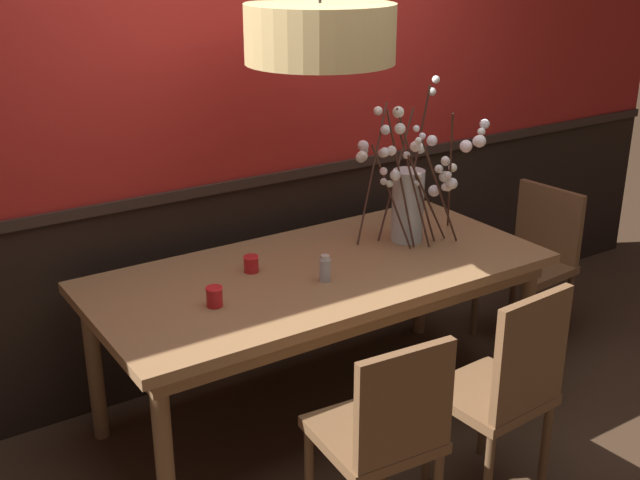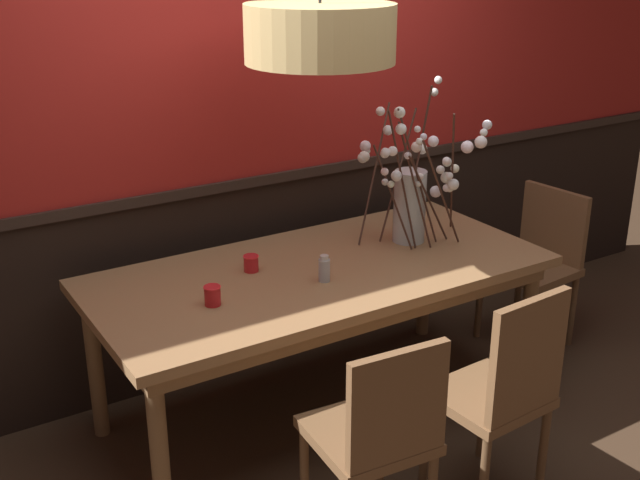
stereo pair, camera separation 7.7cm
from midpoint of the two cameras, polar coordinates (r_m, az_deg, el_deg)
The scene contains 12 objects.
ground_plane at distance 3.96m, azimuth 0.57°, elevation -12.27°, with size 24.00×24.00×0.00m, color #422D1E.
back_wall at distance 3.98m, azimuth -4.64°, elevation 8.71°, with size 6.07×0.14×2.67m.
dining_table at distance 3.63m, azimuth 0.61°, elevation -3.17°, with size 2.08×0.97×0.77m.
chair_near_side_right at distance 3.23m, azimuth 13.67°, elevation -10.30°, with size 0.43×0.42×0.95m.
chair_far_side_left at distance 4.29m, azimuth -8.70°, elevation -1.67°, with size 0.48×0.42×0.96m.
chair_near_side_left at distance 2.92m, azimuth 4.96°, elevation -13.65°, with size 0.43×0.45×0.90m.
chair_head_east_end at distance 4.60m, azimuth 15.83°, elevation -1.18°, with size 0.44×0.48×0.87m.
vase_with_blossoms at distance 3.84m, azimuth 7.22°, elevation 3.25°, with size 0.57×0.62×0.80m.
candle_holder_nearer_center at distance 3.25m, azimuth -7.04°, elevation -3.96°, with size 0.07×0.07×0.08m.
candle_holder_nearer_edge at distance 3.55m, azimuth -4.35°, elevation -1.66°, with size 0.07×0.07×0.08m.
condiment_bottle at distance 3.44m, azimuth 0.95°, elevation -2.10°, with size 0.05×0.05×0.12m.
pendant_lamp at distance 3.33m, azimuth 0.73°, elevation 14.58°, with size 0.62×0.62×0.99m.
Camera 2 is at (-1.75, -2.81, 2.17)m, focal length 44.64 mm.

